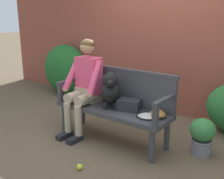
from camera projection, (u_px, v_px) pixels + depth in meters
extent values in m
plane|color=brown|center=(112.00, 140.00, 3.74)|extent=(40.00, 40.00, 0.00)
cube|color=brown|center=(169.00, 39.00, 4.63)|extent=(8.00, 0.30, 2.49)
ellipsoid|color=#1E5B23|center=(66.00, 69.00, 5.76)|extent=(1.06, 0.70, 1.05)
cube|color=#38383D|center=(112.00, 110.00, 3.63)|extent=(1.59, 0.51, 0.06)
cylinder|color=#38383D|center=(65.00, 118.00, 3.95)|extent=(0.07, 0.07, 0.41)
cylinder|color=#38383D|center=(152.00, 146.00, 3.12)|extent=(0.07, 0.07, 0.41)
cylinder|color=#38383D|center=(83.00, 111.00, 4.25)|extent=(0.07, 0.07, 0.41)
cylinder|color=#38383D|center=(167.00, 135.00, 3.42)|extent=(0.07, 0.07, 0.41)
cube|color=#38383D|center=(122.00, 87.00, 3.73)|extent=(1.59, 0.05, 0.46)
cube|color=#38383D|center=(122.00, 69.00, 3.66)|extent=(1.63, 0.06, 0.04)
cube|color=#38383D|center=(60.00, 93.00, 3.86)|extent=(0.06, 0.06, 0.24)
cube|color=#38383D|center=(71.00, 80.00, 3.99)|extent=(0.06, 0.51, 0.04)
cube|color=#38383D|center=(155.00, 116.00, 2.98)|extent=(0.06, 0.06, 0.24)
cube|color=#38383D|center=(165.00, 99.00, 3.11)|extent=(0.06, 0.51, 0.04)
cube|color=black|center=(64.00, 136.00, 3.79)|extent=(0.10, 0.24, 0.07)
cylinder|color=tan|center=(68.00, 118.00, 3.78)|extent=(0.10, 0.10, 0.42)
cylinder|color=tan|center=(75.00, 96.00, 3.83)|extent=(0.15, 0.32, 0.15)
cube|color=black|center=(75.00, 139.00, 3.67)|extent=(0.10, 0.24, 0.07)
cylinder|color=tan|center=(78.00, 121.00, 3.67)|extent=(0.10, 0.10, 0.42)
cylinder|color=tan|center=(86.00, 99.00, 3.72)|extent=(0.15, 0.32, 0.15)
cube|color=tan|center=(88.00, 94.00, 3.90)|extent=(0.32, 0.24, 0.20)
cube|color=#E04770|center=(89.00, 76.00, 3.84)|extent=(0.34, 0.22, 0.52)
cylinder|color=#E04770|center=(72.00, 74.00, 3.86)|extent=(0.14, 0.33, 0.45)
sphere|color=tan|center=(65.00, 89.00, 3.84)|extent=(0.09, 0.09, 0.09)
cylinder|color=#E04770|center=(95.00, 78.00, 3.62)|extent=(0.14, 0.33, 0.45)
sphere|color=tan|center=(90.00, 95.00, 3.57)|extent=(0.09, 0.09, 0.09)
sphere|color=tan|center=(87.00, 46.00, 3.71)|extent=(0.20, 0.20, 0.20)
ellipsoid|color=#51381E|center=(88.00, 44.00, 3.71)|extent=(0.21, 0.21, 0.14)
cylinder|color=black|center=(105.00, 106.00, 3.54)|extent=(0.05, 0.05, 0.10)
cylinder|color=black|center=(115.00, 106.00, 3.54)|extent=(0.05, 0.05, 0.10)
cylinder|color=black|center=(105.00, 101.00, 3.74)|extent=(0.05, 0.05, 0.10)
cylinder|color=black|center=(115.00, 101.00, 3.75)|extent=(0.05, 0.05, 0.10)
ellipsoid|color=black|center=(110.00, 91.00, 3.60)|extent=(0.41, 0.43, 0.29)
sphere|color=black|center=(110.00, 92.00, 3.47)|extent=(0.17, 0.17, 0.17)
sphere|color=black|center=(110.00, 79.00, 3.39)|extent=(0.18, 0.18, 0.18)
ellipsoid|color=black|center=(110.00, 82.00, 3.31)|extent=(0.12, 0.13, 0.07)
ellipsoid|color=black|center=(104.00, 80.00, 3.40)|extent=(0.07, 0.07, 0.13)
ellipsoid|color=black|center=(116.00, 80.00, 3.40)|extent=(0.07, 0.07, 0.13)
sphere|color=black|center=(110.00, 84.00, 3.74)|extent=(0.08, 0.08, 0.08)
torus|color=black|center=(148.00, 116.00, 3.31)|extent=(0.30, 0.30, 0.02)
cylinder|color=silver|center=(148.00, 116.00, 3.31)|extent=(0.25, 0.25, 0.00)
cube|color=black|center=(154.00, 112.00, 3.43)|extent=(0.04, 0.07, 0.02)
cylinder|color=black|center=(159.00, 108.00, 3.54)|extent=(0.03, 0.22, 0.03)
ellipsoid|color=#9E6B2D|center=(158.00, 114.00, 3.28)|extent=(0.28, 0.27, 0.09)
cube|color=#232328|center=(129.00, 105.00, 3.52)|extent=(0.32, 0.26, 0.14)
sphere|color=#CCDB33|center=(80.00, 167.00, 3.02)|extent=(0.07, 0.07, 0.07)
cylinder|color=slate|center=(201.00, 147.00, 3.34)|extent=(0.24, 0.24, 0.19)
torus|color=slate|center=(202.00, 140.00, 3.31)|extent=(0.26, 0.26, 0.02)
ellipsoid|color=#337538|center=(203.00, 130.00, 3.27)|extent=(0.30, 0.30, 0.28)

